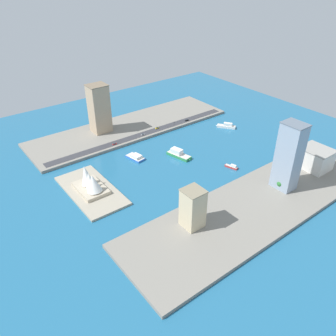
% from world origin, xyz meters
% --- Properties ---
extents(ground_plane, '(440.00, 440.00, 0.00)m').
position_xyz_m(ground_plane, '(0.00, 0.00, 0.00)').
color(ground_plane, '#23668E').
extents(quay_west, '(70.00, 240.00, 2.89)m').
position_xyz_m(quay_west, '(-94.29, 0.00, 1.45)').
color(quay_west, gray).
rests_on(quay_west, ground_plane).
extents(quay_east, '(70.00, 240.00, 2.89)m').
position_xyz_m(quay_east, '(94.29, 0.00, 1.45)').
color(quay_east, gray).
rests_on(quay_east, ground_plane).
extents(peninsula_point, '(74.72, 36.38, 2.00)m').
position_xyz_m(peninsula_point, '(6.41, 95.75, 1.00)').
color(peninsula_point, '#A89E89').
rests_on(peninsula_point, ground_plane).
extents(road_strip, '(9.75, 228.00, 0.15)m').
position_xyz_m(road_strip, '(67.63, 0.00, 2.97)').
color(road_strip, '#38383D').
rests_on(road_strip, quay_east).
extents(tugboat_red, '(13.92, 6.56, 4.07)m').
position_xyz_m(tugboat_red, '(-40.18, -28.88, 1.47)').
color(tugboat_red, red).
rests_on(tugboat_red, ground_plane).
extents(catamaran_blue, '(21.74, 12.98, 4.56)m').
position_xyz_m(catamaran_blue, '(30.77, 34.67, 1.78)').
color(catamaran_blue, blue).
rests_on(catamaran_blue, ground_plane).
extents(ferry_white_commuter, '(21.53, 17.51, 6.26)m').
position_xyz_m(ferry_white_commuter, '(26.78, -90.44, 2.27)').
color(ferry_white_commuter, silver).
rests_on(ferry_white_commuter, ground_plane).
extents(ferry_green_doubledeck, '(28.44, 14.43, 7.80)m').
position_xyz_m(ferry_green_doubledeck, '(8.21, -2.25, 2.87)').
color(ferry_green_doubledeck, '#2D8C4C').
rests_on(ferry_green_doubledeck, ground_plane).
extents(apartment_midrise_tan, '(18.69, 20.85, 53.92)m').
position_xyz_m(apartment_midrise_tan, '(103.44, 33.89, 29.88)').
color(apartment_midrise_tan, tan).
rests_on(apartment_midrise_tan, quay_east).
extents(hotel_broad_white, '(27.90, 24.38, 19.83)m').
position_xyz_m(hotel_broad_white, '(-89.55, -87.22, 12.84)').
color(hotel_broad_white, silver).
rests_on(hotel_broad_white, quay_west).
extents(office_block_beige, '(15.22, 14.80, 31.39)m').
position_xyz_m(office_block_beige, '(-81.46, 57.00, 18.62)').
color(office_block_beige, '#C6B793').
rests_on(office_block_beige, quay_west).
extents(tower_tall_glass, '(19.38, 15.02, 59.65)m').
position_xyz_m(tower_tall_glass, '(-91.52, -37.90, 32.75)').
color(tower_tall_glass, '#8C9EB2').
rests_on(tower_tall_glass, quay_west).
extents(sedan_silver, '(2.15, 4.52, 1.70)m').
position_xyz_m(sedan_silver, '(65.12, 2.66, 3.87)').
color(sedan_silver, black).
rests_on(sedan_silver, road_strip).
extents(suv_black, '(1.95, 4.99, 1.74)m').
position_xyz_m(suv_black, '(65.60, -61.64, 3.88)').
color(suv_black, black).
rests_on(suv_black, road_strip).
extents(pickup_red, '(1.78, 4.68, 1.45)m').
position_xyz_m(pickup_red, '(64.94, 38.98, 3.76)').
color(pickup_red, black).
rests_on(pickup_red, road_strip).
extents(taxi_yellow_cab, '(2.05, 4.36, 1.64)m').
position_xyz_m(taxi_yellow_cab, '(69.56, -20.11, 3.84)').
color(taxi_yellow_cab, black).
rests_on(taxi_yellow_cab, road_strip).
extents(traffic_light_waterfront, '(0.36, 0.36, 6.50)m').
position_xyz_m(traffic_light_waterfront, '(61.56, -38.81, 7.23)').
color(traffic_light_waterfront, black).
rests_on(traffic_light_waterfront, quay_east).
extents(opera_landmark, '(32.45, 21.33, 20.87)m').
position_xyz_m(opera_landmark, '(5.75, 95.75, 10.11)').
color(opera_landmark, '#BCAD93').
rests_on(opera_landmark, peninsula_point).
extents(park_tree_cluster, '(7.74, 22.31, 9.43)m').
position_xyz_m(park_tree_cluster, '(-91.47, -39.14, 8.78)').
color(park_tree_cluster, brown).
rests_on(park_tree_cluster, quay_west).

